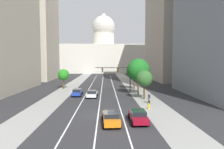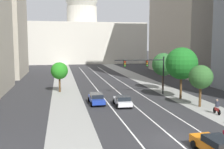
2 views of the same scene
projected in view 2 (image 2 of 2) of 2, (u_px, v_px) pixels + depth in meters
The scene contains 17 objects.
ground_plane at pixel (102, 79), 62.09m from camera, with size 400.00×400.00×0.00m, color #2B2B2D.
sidewalk_left at pixel (65, 83), 55.61m from camera, with size 4.50×130.00×0.01m, color gray.
sidewalk_right at pixel (145, 81), 58.81m from camera, with size 4.50×130.00×0.01m, color gray.
lane_stripe_left at pixel (98, 90), 46.86m from camera, with size 0.16×90.00×0.01m, color white.
lane_stripe_center at pixel (116, 90), 47.45m from camera, with size 0.16×90.00×0.01m, color white.
lane_stripe_right at pixel (133, 89), 48.04m from camera, with size 0.16×90.00×0.01m, color white.
office_tower_far_right at pixel (197, 6), 72.41m from camera, with size 17.81×28.69×35.94m.
capitol_building at pixel (82, 37), 115.09m from camera, with size 49.08×25.37×34.69m.
car_orange at pixel (217, 146), 19.68m from camera, with size 2.14×4.72×1.44m.
car_blue at pixel (96, 98), 36.51m from camera, with size 1.98×4.54×1.44m.
car_white at pixel (123, 101), 35.25m from camera, with size 2.16×4.33×1.40m.
traffic_signal_mast at pixel (148, 68), 42.47m from camera, with size 7.98×0.39×6.03m.
cyclist at pixel (217, 107), 31.30m from camera, with size 0.38×1.70×1.72m.
street_tree_mid_left at pixel (59, 71), 45.22m from camera, with size 2.84×2.84×4.99m.
street_tree_mid_right at pixel (201, 77), 34.61m from camera, with size 3.05×3.05×5.39m.
street_tree_near_right at pixel (182, 63), 39.41m from camera, with size 4.66×4.66×7.54m.
street_tree_far_right at pixel (163, 64), 47.07m from camera, with size 3.94×3.94×6.44m.
Camera 2 is at (-9.44, -20.87, 8.17)m, focal length 43.67 mm.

